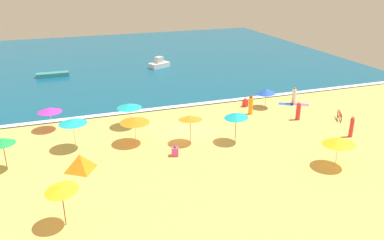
{
  "coord_description": "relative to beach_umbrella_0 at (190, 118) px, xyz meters",
  "views": [
    {
      "loc": [
        -9.28,
        -27.49,
        12.6
      ],
      "look_at": [
        0.69,
        0.79,
        0.8
      ],
      "focal_mm": 36.92,
      "sensor_mm": 36.0,
      "label": 1
    }
  ],
  "objects": [
    {
      "name": "beachgoer_0",
      "position": [
        12.25,
        -3.16,
        -1.21
      ],
      "size": [
        0.44,
        0.44,
        1.71
      ],
      "color": "red",
      "rests_on": "ground_plane"
    },
    {
      "name": "beach_umbrella_5",
      "position": [
        -9.86,
        6.18,
        -0.31
      ],
      "size": [
        2.74,
        2.74,
        1.93
      ],
      "color": "silver",
      "rests_on": "ground_plane"
    },
    {
      "name": "beachgoer_5",
      "position": [
        10.44,
        1.41,
        -1.25
      ],
      "size": [
        0.51,
        0.51,
        1.71
      ],
      "color": "red",
      "rests_on": "ground_plane"
    },
    {
      "name": "beach_umbrella_6",
      "position": [
        -12.81,
        -0.01,
        0.03
      ],
      "size": [
        1.75,
        1.75,
        2.3
      ],
      "color": "#4C3823",
      "rests_on": "ground_plane"
    },
    {
      "name": "ocean_water",
      "position": [
        0.32,
        29.67,
        -1.99
      ],
      "size": [
        60.0,
        44.0,
        0.1
      ],
      "primitive_type": "cube",
      "color": "#0F567A",
      "rests_on": "ground_plane"
    },
    {
      "name": "beach_umbrella_9",
      "position": [
        -3.92,
        1.29,
        -0.2
      ],
      "size": [
        3.01,
        3.02,
        2.02
      ],
      "color": "silver",
      "rests_on": "ground_plane"
    },
    {
      "name": "beach_tent",
      "position": [
        -8.22,
        -1.59,
        -1.5
      ],
      "size": [
        1.97,
        2.09,
        1.1
      ],
      "color": "orange",
      "rests_on": "ground_plane"
    },
    {
      "name": "ground_plane",
      "position": [
        0.32,
        1.67,
        -2.04
      ],
      "size": [
        60.0,
        60.0,
        0.0
      ],
      "primitive_type": "plane",
      "color": "#EDBC60"
    },
    {
      "name": "beach_umbrella_8",
      "position": [
        9.33,
        5.18,
        -0.44
      ],
      "size": [
        2.09,
        2.06,
        1.94
      ],
      "color": "silver",
      "rests_on": "ground_plane"
    },
    {
      "name": "beach_umbrella_2",
      "position": [
        -3.66,
        4.74,
        -0.21
      ],
      "size": [
        2.83,
        2.83,
        2.02
      ],
      "color": "silver",
      "rests_on": "ground_plane"
    },
    {
      "name": "parked_bicycle",
      "position": [
        13.91,
        0.24,
        -1.66
      ],
      "size": [
        0.92,
        1.63,
        0.76
      ],
      "color": "black",
      "rests_on": "ground_plane"
    },
    {
      "name": "beachgoer_2",
      "position": [
        7.67,
        6.04,
        -1.65
      ],
      "size": [
        0.54,
        0.54,
        0.93
      ],
      "color": "red",
      "rests_on": "ground_plane"
    },
    {
      "name": "beach_umbrella_1",
      "position": [
        -9.46,
        -7.5,
        0.14
      ],
      "size": [
        2.41,
        2.41,
        2.44
      ],
      "color": "#4C3823",
      "rests_on": "ground_plane"
    },
    {
      "name": "beach_umbrella_3",
      "position": [
        7.96,
        -6.81,
        -0.18
      ],
      "size": [
        3.06,
        3.05,
        2.18
      ],
      "color": "silver",
      "rests_on": "ground_plane"
    },
    {
      "name": "beachgoer_4",
      "position": [
        7.16,
        4.0,
        -1.19
      ],
      "size": [
        0.43,
        0.43,
        1.83
      ],
      "color": "orange",
      "rests_on": "ground_plane"
    },
    {
      "name": "beach_towel_0",
      "position": [
        12.93,
        4.8,
        -2.04
      ],
      "size": [
        1.8,
        1.54,
        0.01
      ],
      "color": "#D84CA5",
      "rests_on": "ground_plane"
    },
    {
      "name": "small_boat_0",
      "position": [
        3.82,
        23.37,
        -1.49
      ],
      "size": [
        2.95,
        2.26,
        1.4
      ],
      "color": "white",
      "rests_on": "ocean_water"
    },
    {
      "name": "beach_umbrella_4",
      "position": [
        -8.3,
        1.86,
        0.09
      ],
      "size": [
        2.91,
        2.91,
        2.31
      ],
      "color": "silver",
      "rests_on": "ground_plane"
    },
    {
      "name": "beach_umbrella_7",
      "position": [
        3.3,
        -0.98,
        0.11
      ],
      "size": [
        2.21,
        2.19,
        2.42
      ],
      "color": "#4C3823",
      "rests_on": "ground_plane"
    },
    {
      "name": "wave_breaker_foam",
      "position": [
        0.32,
        7.97,
        -1.94
      ],
      "size": [
        57.0,
        0.7,
        0.01
      ],
      "primitive_type": "cube",
      "color": "white",
      "rests_on": "ocean_water"
    },
    {
      "name": "small_boat_1",
      "position": [
        -9.45,
        23.18,
        -1.7
      ],
      "size": [
        3.74,
        1.14,
        0.49
      ],
      "color": "teal",
      "rests_on": "ocean_water"
    },
    {
      "name": "beach_umbrella_0",
      "position": [
        0.0,
        0.0,
        0.0
      ],
      "size": [
        2.1,
        2.12,
        2.26
      ],
      "color": "#4C3823",
      "rests_on": "ground_plane"
    },
    {
      "name": "beachgoer_1",
      "position": [
        -1.74,
        -1.74,
        -1.7
      ],
      "size": [
        0.6,
        0.6,
        0.83
      ],
      "color": "#D84CA5",
      "rests_on": "ground_plane"
    },
    {
      "name": "beachgoer_3",
      "position": [
        12.54,
        5.31,
        -1.29
      ],
      "size": [
        0.54,
        0.54,
        1.64
      ],
      "color": "white",
      "rests_on": "ground_plane"
    },
    {
      "name": "beach_towel_1",
      "position": [
        11.7,
        5.31,
        -2.04
      ],
      "size": [
        1.54,
        1.43,
        0.01
      ],
      "color": "blue",
      "rests_on": "ground_plane"
    }
  ]
}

